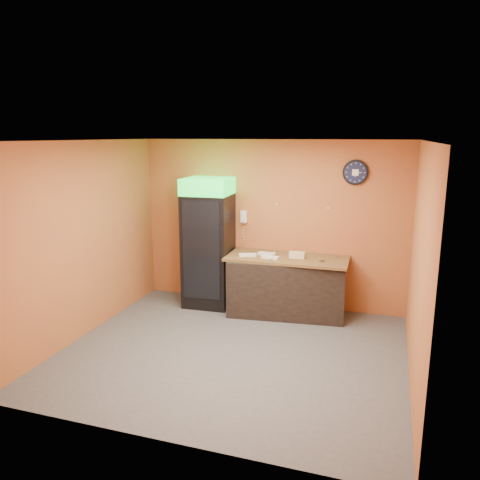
% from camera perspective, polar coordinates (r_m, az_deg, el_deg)
% --- Properties ---
extents(floor, '(4.50, 4.50, 0.00)m').
position_cam_1_polar(floor, '(6.51, -0.84, -13.45)').
color(floor, '#47474C').
rests_on(floor, ground).
extents(back_wall, '(4.50, 0.02, 2.80)m').
position_cam_1_polar(back_wall, '(7.90, 3.77, 1.95)').
color(back_wall, '#AF6831').
rests_on(back_wall, floor).
extents(left_wall, '(0.02, 4.00, 2.80)m').
position_cam_1_polar(left_wall, '(7.06, -18.46, 0.02)').
color(left_wall, '#AF6831').
rests_on(left_wall, floor).
extents(right_wall, '(0.02, 4.00, 2.80)m').
position_cam_1_polar(right_wall, '(5.74, 20.95, -2.99)').
color(right_wall, '#AF6831').
rests_on(right_wall, floor).
extents(ceiling, '(4.50, 4.00, 0.02)m').
position_cam_1_polar(ceiling, '(5.85, -0.93, 12.02)').
color(ceiling, white).
rests_on(ceiling, back_wall).
extents(beverage_cooler, '(0.80, 0.81, 2.18)m').
position_cam_1_polar(beverage_cooler, '(7.90, -3.95, -0.54)').
color(beverage_cooler, black).
rests_on(beverage_cooler, floor).
extents(prep_counter, '(1.92, 1.02, 0.92)m').
position_cam_1_polar(prep_counter, '(7.67, 5.69, -5.68)').
color(prep_counter, black).
rests_on(prep_counter, floor).
extents(wall_clock, '(0.39, 0.06, 0.39)m').
position_cam_1_polar(wall_clock, '(7.55, 13.90, 8.01)').
color(wall_clock, black).
rests_on(wall_clock, back_wall).
extents(wall_phone, '(0.11, 0.10, 0.20)m').
position_cam_1_polar(wall_phone, '(7.96, 0.45, 2.86)').
color(wall_phone, white).
rests_on(wall_phone, back_wall).
extents(butcher_paper, '(1.95, 0.87, 0.04)m').
position_cam_1_polar(butcher_paper, '(7.54, 5.77, -2.22)').
color(butcher_paper, brown).
rests_on(butcher_paper, prep_counter).
extents(sub_roll_stack, '(0.25, 0.09, 0.10)m').
position_cam_1_polar(sub_roll_stack, '(7.46, 6.96, -1.84)').
color(sub_roll_stack, beige).
rests_on(sub_roll_stack, butcher_paper).
extents(wrapped_sandwich_left, '(0.30, 0.20, 0.04)m').
position_cam_1_polar(wrapped_sandwich_left, '(7.54, 0.92, -1.84)').
color(wrapped_sandwich_left, silver).
rests_on(wrapped_sandwich_left, butcher_paper).
extents(wrapped_sandwich_mid, '(0.29, 0.15, 0.04)m').
position_cam_1_polar(wrapped_sandwich_mid, '(7.41, 3.70, -2.13)').
color(wrapped_sandwich_mid, silver).
rests_on(wrapped_sandwich_mid, butcher_paper).
extents(wrapped_sandwich_right, '(0.29, 0.15, 0.04)m').
position_cam_1_polar(wrapped_sandwich_right, '(7.61, 3.26, -1.71)').
color(wrapped_sandwich_right, silver).
rests_on(wrapped_sandwich_right, butcher_paper).
extents(kitchen_tool, '(0.06, 0.06, 0.06)m').
position_cam_1_polar(kitchen_tool, '(7.65, 4.27, -1.60)').
color(kitchen_tool, silver).
rests_on(kitchen_tool, butcher_paper).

